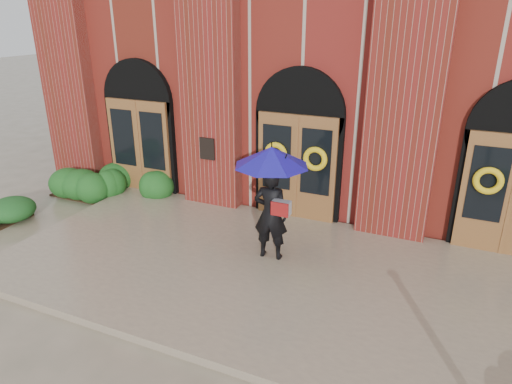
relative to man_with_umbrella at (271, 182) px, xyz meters
The scene contains 5 objects.
ground 1.89m from the man_with_umbrella, 108.09° to the right, with size 90.00×90.00×0.00m, color gray.
landing 1.77m from the man_with_umbrella, 113.19° to the right, with size 10.00×5.30×0.15m, color gray.
church_building 8.34m from the man_with_umbrella, 91.45° to the left, with size 16.20×12.53×7.00m.
man_with_umbrella is the anchor object (origin of this frame).
hedge_wall_left 5.80m from the man_with_umbrella, 163.82° to the left, with size 2.98×1.19×0.77m, color #1A4D19.
Camera 1 is at (3.25, -6.96, 4.79)m, focal length 32.00 mm.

